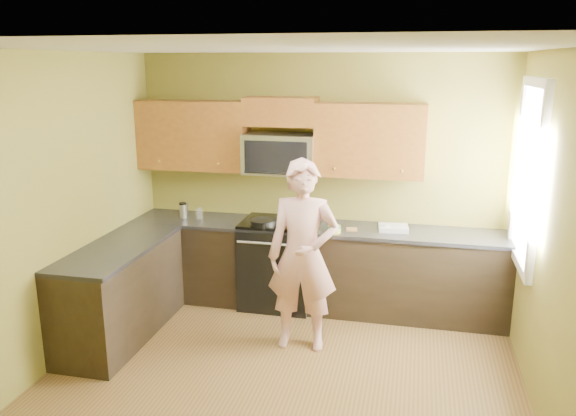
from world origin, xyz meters
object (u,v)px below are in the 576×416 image
(microwave, at_px, (280,173))
(travel_mug, at_px, (183,218))
(frying_pan, at_px, (263,225))
(butter_tub, at_px, (334,233))
(woman, at_px, (303,256))
(stove, at_px, (278,263))

(microwave, bearing_deg, travel_mug, -173.50)
(frying_pan, bearing_deg, butter_tub, -16.97)
(butter_tub, bearing_deg, woman, -105.25)
(microwave, distance_m, travel_mug, 1.21)
(microwave, xyz_separation_m, frying_pan, (-0.11, -0.31, -0.50))
(stove, bearing_deg, woman, -62.59)
(butter_tub, bearing_deg, frying_pan, 179.14)
(stove, xyz_separation_m, frying_pan, (-0.11, -0.18, 0.47))
(woman, xyz_separation_m, travel_mug, (-1.54, 0.88, 0.03))
(microwave, bearing_deg, stove, -90.00)
(microwave, xyz_separation_m, woman, (0.45, -1.00, -0.56))
(microwave, relative_size, travel_mug, 4.41)
(travel_mug, bearing_deg, frying_pan, -10.70)
(frying_pan, height_order, travel_mug, travel_mug)
(frying_pan, distance_m, butter_tub, 0.75)
(microwave, height_order, frying_pan, microwave)
(microwave, height_order, woman, woman)
(stove, bearing_deg, travel_mug, 179.92)
(stove, relative_size, microwave, 1.25)
(frying_pan, xyz_separation_m, travel_mug, (-0.98, 0.18, -0.03))
(frying_pan, bearing_deg, travel_mug, 153.19)
(microwave, distance_m, butter_tub, 0.89)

